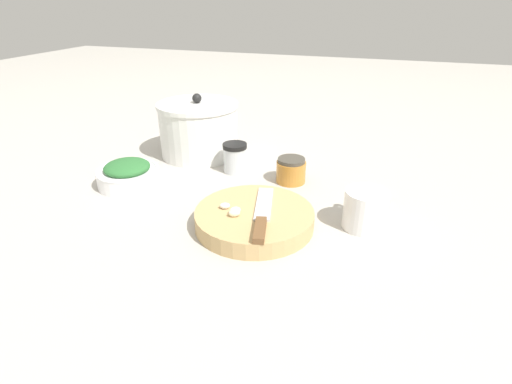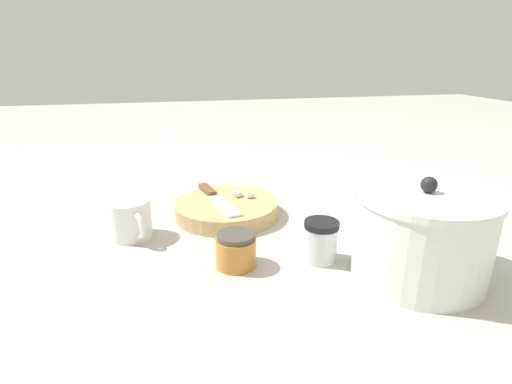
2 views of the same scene
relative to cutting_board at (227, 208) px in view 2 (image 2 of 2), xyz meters
The scene contains 9 objects.
ground_plane 0.13m from the cutting_board, 129.45° to the left, with size 5.00×5.00×0.00m, color #B2ADA3.
cutting_board is the anchor object (origin of this frame).
chef_knife 0.04m from the cutting_board, 41.71° to the right, with size 0.08×0.23×0.01m.
garlic_cloves 0.06m from the cutting_board, 148.91° to the right, with size 0.06×0.05×0.02m.
herb_bowl 0.39m from the cutting_board, 166.39° to the left, with size 0.16×0.16×0.07m.
spice_jar 0.30m from the cutting_board, 119.07° to the left, with size 0.07×0.07×0.08m.
coffee_mug 0.24m from the cutting_board, 18.24° to the left, with size 0.09×0.12×0.09m.
honey_jar 0.25m from the cutting_board, 85.57° to the left, with size 0.08×0.08×0.07m.
stock_pot 0.47m from the cutting_board, 130.15° to the left, with size 0.24×0.24×0.19m.
Camera 2 is at (0.21, 0.82, 0.39)m, focal length 28.00 mm.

